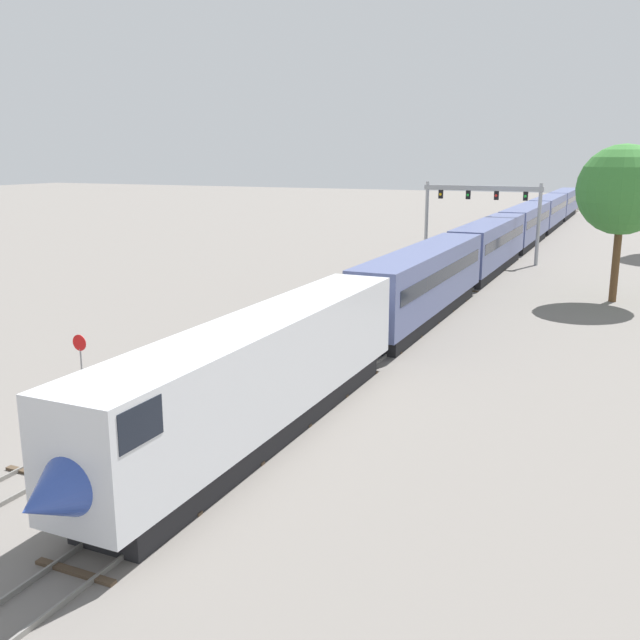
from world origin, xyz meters
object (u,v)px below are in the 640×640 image
(signal_gantry, at_px, (482,204))
(trackside_tree_left, at_px, (623,190))
(passenger_train, at_px, (511,233))
(stop_sign, at_px, (81,356))

(signal_gantry, xyz_separation_m, trackside_tree_left, (13.61, -16.37, 2.37))
(passenger_train, distance_m, trackside_tree_left, 25.11)
(signal_gantry, distance_m, stop_sign, 50.36)
(passenger_train, bearing_deg, trackside_tree_left, -62.32)
(signal_gantry, relative_size, trackside_tree_left, 1.04)
(stop_sign, relative_size, trackside_tree_left, 0.25)
(trackside_tree_left, bearing_deg, signal_gantry, 129.73)
(signal_gantry, relative_size, stop_sign, 4.20)
(stop_sign, bearing_deg, passenger_train, 79.67)
(signal_gantry, bearing_deg, passenger_train, 66.90)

